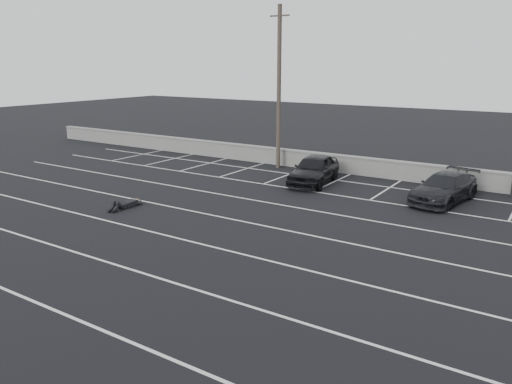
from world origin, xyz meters
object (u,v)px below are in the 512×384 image
Objects in this scene: car_right at (444,188)px; utility_pole at (279,88)px; person at (130,201)px; car_left at (314,169)px.

utility_pole is at bearing 176.44° from car_right.
car_right is 14.63m from person.
utility_pole is (-10.54, 2.55, 4.20)m from car_right.
utility_pole is at bearing 78.93° from person.
car_left reaches higher than person.
car_right is (6.79, 0.00, -0.10)m from car_left.
person is (-11.82, -8.61, -0.44)m from car_right.
person is (-1.28, -11.15, -4.64)m from utility_pole.
car_left reaches higher than car_right.
person is at bearing -128.27° from car_left.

